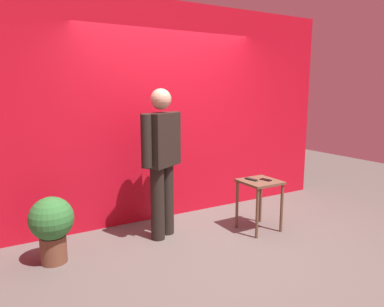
# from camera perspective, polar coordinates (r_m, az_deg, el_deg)

# --- Properties ---
(ground_plane) EXTENTS (12.00, 12.00, 0.00)m
(ground_plane) POSITION_cam_1_polar(r_m,az_deg,el_deg) (4.15, 4.84, -14.69)
(ground_plane) COLOR #59544F
(back_wall_red) EXTENTS (5.19, 0.12, 2.87)m
(back_wall_red) POSITION_cam_1_polar(r_m,az_deg,el_deg) (4.89, -3.67, 6.50)
(back_wall_red) COLOR red
(back_wall_red) RESTS_ON ground_plane
(standing_person) EXTENTS (0.65, 0.44, 1.75)m
(standing_person) POSITION_cam_1_polar(r_m,az_deg,el_deg) (4.18, -4.84, -0.37)
(standing_person) COLOR black
(standing_person) RESTS_ON ground_plane
(side_table) EXTENTS (0.45, 0.45, 0.64)m
(side_table) POSITION_cam_1_polar(r_m,az_deg,el_deg) (4.55, 10.65, -5.73)
(side_table) COLOR brown
(side_table) RESTS_ON ground_plane
(cell_phone) EXTENTS (0.10, 0.16, 0.01)m
(cell_phone) POSITION_cam_1_polar(r_m,az_deg,el_deg) (4.54, 11.61, -4.09)
(cell_phone) COLOR black
(cell_phone) RESTS_ON side_table
(tv_remote) EXTENTS (0.08, 0.18, 0.02)m
(tv_remote) POSITION_cam_1_polar(r_m,az_deg,el_deg) (4.51, 9.37, -4.06)
(tv_remote) COLOR black
(tv_remote) RESTS_ON side_table
(potted_plant) EXTENTS (0.44, 0.44, 0.69)m
(potted_plant) POSITION_cam_1_polar(r_m,az_deg,el_deg) (3.93, -21.34, -10.40)
(potted_plant) COLOR brown
(potted_plant) RESTS_ON ground_plane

